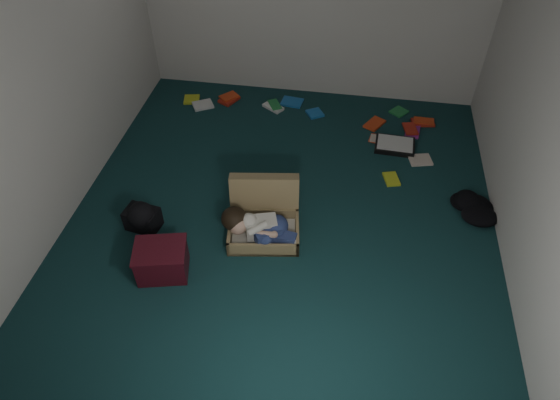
# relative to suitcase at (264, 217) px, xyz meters

# --- Properties ---
(floor) EXTENTS (4.50, 4.50, 0.00)m
(floor) POSITION_rel_suitcase_xyz_m (0.14, 0.18, -0.14)
(floor) COLOR #123335
(floor) RESTS_ON ground
(wall_front) EXTENTS (4.50, 0.00, 4.50)m
(wall_front) POSITION_rel_suitcase_xyz_m (0.14, -2.07, 1.16)
(wall_front) COLOR silver
(wall_front) RESTS_ON ground
(wall_left) EXTENTS (0.00, 4.50, 4.50)m
(wall_left) POSITION_rel_suitcase_xyz_m (-1.86, 0.18, 1.16)
(wall_left) COLOR silver
(wall_left) RESTS_ON ground
(wall_right) EXTENTS (0.00, 4.50, 4.50)m
(wall_right) POSITION_rel_suitcase_xyz_m (2.14, 0.18, 1.16)
(wall_right) COLOR silver
(wall_right) RESTS_ON ground
(suitcase) EXTENTS (0.73, 0.71, 0.47)m
(suitcase) POSITION_rel_suitcase_xyz_m (0.00, 0.00, 0.00)
(suitcase) COLOR #978053
(suitcase) RESTS_ON floor
(person) EXTENTS (0.71, 0.34, 0.29)m
(person) POSITION_rel_suitcase_xyz_m (-0.02, -0.17, 0.04)
(person) COLOR silver
(person) RESTS_ON suitcase
(maroon_bin) EXTENTS (0.50, 0.43, 0.30)m
(maroon_bin) POSITION_rel_suitcase_xyz_m (-0.76, -0.65, 0.01)
(maroon_bin) COLOR #420D17
(maroon_bin) RESTS_ON floor
(backpack) EXTENTS (0.42, 0.36, 0.23)m
(backpack) POSITION_rel_suitcase_xyz_m (-1.12, -0.17, -0.03)
(backpack) COLOR black
(backpack) RESTS_ON floor
(clothing_pile) EXTENTS (0.51, 0.45, 0.14)m
(clothing_pile) POSITION_rel_suitcase_xyz_m (1.84, 0.50, -0.07)
(clothing_pile) COLOR black
(clothing_pile) RESTS_ON floor
(paper_tray) EXTENTS (0.44, 0.34, 0.06)m
(paper_tray) POSITION_rel_suitcase_xyz_m (1.21, 1.43, -0.11)
(paper_tray) COLOR black
(paper_tray) RESTS_ON floor
(book_scatter) EXTENTS (3.07, 1.52, 0.02)m
(book_scatter) POSITION_rel_suitcase_xyz_m (0.43, 1.79, -0.13)
(book_scatter) COLOR #C6D725
(book_scatter) RESTS_ON floor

